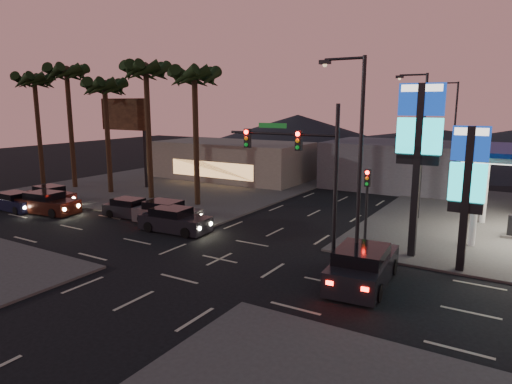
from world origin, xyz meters
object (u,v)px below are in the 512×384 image
Objects in this scene: suv_station at (363,266)px; pylon_sign_short at (468,177)px; car_lane_a_front at (174,220)px; car_lane_b_rear at (51,195)px; car_lane_b_front at (166,213)px; car_lane_a_rear at (15,202)px; pylon_sign_tall at (419,136)px; car_lane_a_mid at (47,203)px; car_lane_b_mid at (131,209)px; traffic_signal_mast at (303,160)px.

pylon_sign_short is at bearing 47.22° from suv_station.
car_lane_a_front reaches higher than car_lane_b_rear.
car_lane_b_front is 12.32m from car_lane_b_rear.
pylon_sign_short reaches higher than car_lane_a_rear.
suv_station is at bearing -102.34° from pylon_sign_tall.
car_lane_a_rear is 0.88× the size of car_lane_b_front.
car_lane_a_mid is 9.88m from car_lane_b_front.
car_lane_b_rear is at bearing -178.93° from pylon_sign_short.
car_lane_b_rear is at bearing -179.37° from car_lane_b_front.
car_lane_b_mid is at bearing 18.31° from car_lane_a_rear.
traffic_signal_mast is 24.06m from car_lane_a_rear.
car_lane_a_mid is (-25.43, -3.79, -5.66)m from pylon_sign_tall.
suv_station reaches higher than car_lane_b_rear.
pylon_sign_short is at bearing 1.21° from car_lane_b_mid.
car_lane_b_rear is (-30.65, -0.58, -3.99)m from pylon_sign_short.
traffic_signal_mast reaches higher than car_lane_a_mid.
car_lane_a_front is at bearing 7.32° from car_lane_a_rear.
traffic_signal_mast is at bearing 2.34° from car_lane_a_rear.
car_lane_b_mid is 18.48m from suv_station.
traffic_signal_mast is at bearing 0.77° from car_lane_a_mid.
pylon_sign_short reaches higher than car_lane_b_front.
suv_station is (27.09, -3.27, 0.15)m from car_lane_b_rear.
suv_station is (-1.06, -4.85, -5.57)m from pylon_sign_tall.
pylon_sign_tall is at bearing 8.97° from car_lane_a_rear.
traffic_signal_mast is at bearing -143.48° from pylon_sign_tall.
car_lane_b_front is (-1.77, 1.20, 0.01)m from car_lane_a_front.
car_lane_b_mid is at bearing 20.56° from car_lane_a_mid.
car_lane_b_mid is (-5.15, 1.18, -0.08)m from car_lane_a_front.
pylon_sign_tall is 7.46m from suv_station.
traffic_signal_mast is at bearing 160.05° from suv_station.
pylon_sign_tall is 1.86× the size of car_lane_b_front.
car_lane_a_mid is 0.92× the size of suv_station.
car_lane_a_rear is (-28.34, -4.48, -5.76)m from pylon_sign_tall.
car_lane_a_mid is at bearing -179.23° from traffic_signal_mast.
car_lane_a_rear is at bearing -166.70° from car_lane_a_mid.
traffic_signal_mast reaches higher than car_lane_b_mid.
car_lane_a_front is (-9.33, 0.87, -4.52)m from traffic_signal_mast.
pylon_sign_short is 1.55× the size of car_lane_b_rear.
suv_station is at bearing -10.57° from car_lane_b_mid.
pylon_sign_short reaches higher than car_lane_b_mid.
car_lane_a_mid is at bearing -171.53° from pylon_sign_tall.
pylon_sign_tall is at bearing 36.52° from traffic_signal_mast.
traffic_signal_mast is 1.66× the size of car_lane_b_front.
car_lane_b_front is 1.14× the size of car_lane_b_mid.
pylon_sign_tall reaches higher than car_lane_a_front.
car_lane_b_rear is (-2.72, 2.21, -0.07)m from car_lane_a_mid.
pylon_sign_tall is 3.20m from pylon_sign_short.
traffic_signal_mast is 1.46× the size of suv_station.
car_lane_b_front reaches higher than car_lane_a_rear.
car_lane_a_front is at bearing -12.94° from car_lane_b_mid.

